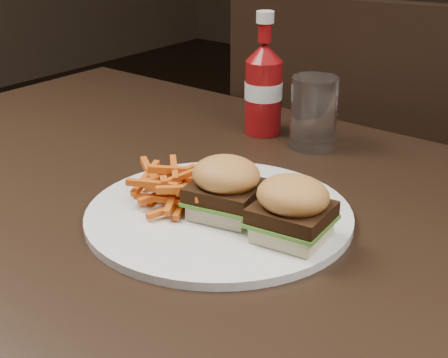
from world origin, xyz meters
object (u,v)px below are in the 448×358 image
Objects in this scene: plate at (219,215)px; ketchup_bottle at (263,97)px; dining_table at (184,209)px; chair_far at (364,215)px; tumbler at (314,113)px.

ketchup_bottle reaches higher than plate.
chair_far is at bearing 96.21° from dining_table.
plate is 2.73× the size of ketchup_bottle.
dining_table is 0.09m from plate.
dining_table is 0.76m from chair_far.
tumbler reaches higher than dining_table.
chair_far is 1.47× the size of plate.
ketchup_bottle is at bearing 79.05° from chair_far.
tumbler is (0.11, -0.43, 0.38)m from chair_far.
dining_table is at bearing -76.52° from ketchup_bottle.
tumbler reaches higher than chair_far.
tumbler is at bearing 91.87° from chair_far.
tumbler is (0.10, -0.01, -0.01)m from ketchup_bottle.
tumbler is at bearing 98.79° from plate.
ketchup_bottle is (-0.06, 0.27, 0.08)m from dining_table.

